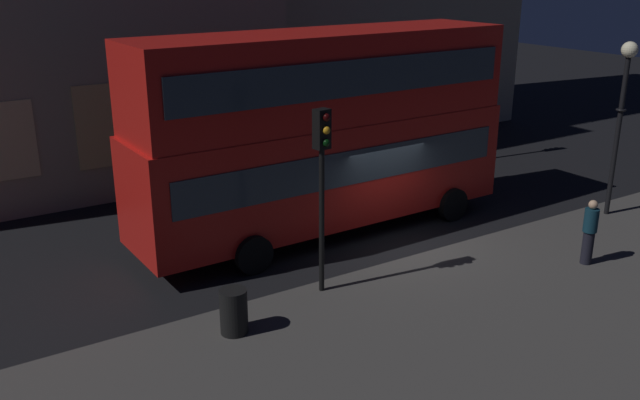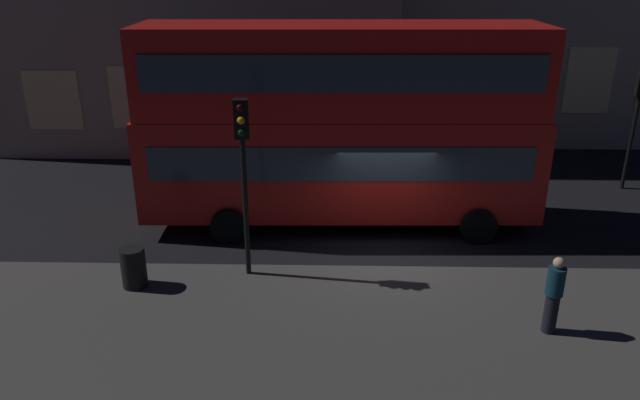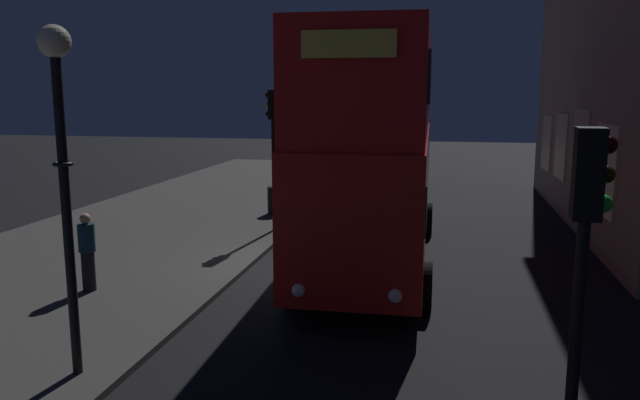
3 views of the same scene
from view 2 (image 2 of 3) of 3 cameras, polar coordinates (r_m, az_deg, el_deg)
name	(u,v)px [view 2 (image 2 of 3)]	position (r m, az deg, el deg)	size (l,w,h in m)	color
ground_plane	(385,254)	(15.57, 6.15, -5.10)	(80.00, 80.00, 0.00)	black
sidewalk_slab	(406,378)	(11.35, 8.15, -16.28)	(44.00, 8.21, 0.12)	#423F3D
double_decker_bus	(340,119)	(16.30, 1.93, 7.68)	(10.84, 3.07, 5.48)	red
traffic_light_near_kerb	(243,152)	(13.28, -7.29, 4.47)	(0.35, 0.38, 4.15)	black
traffic_light_far_side	(638,104)	(21.47, 27.80, 8.02)	(0.34, 0.37, 3.89)	black
pedestrian	(554,294)	(12.71, 21.18, -8.29)	(0.34, 0.34, 1.64)	black
litter_bin	(134,267)	(14.25, -17.18, -6.09)	(0.56, 0.56, 0.93)	black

